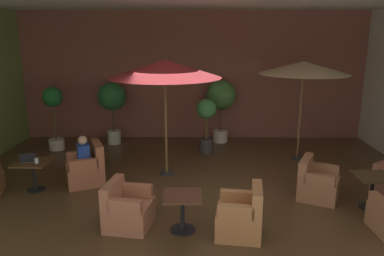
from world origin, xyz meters
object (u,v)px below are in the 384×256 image
(patio_umbrella_tall_red, at_px, (303,68))
(open_laptop, at_px, (28,159))
(armchair_front_right_east, at_px, (241,217))
(armchair_mid_center_north, at_px, (317,184))
(cafe_table_front_left, at_px, (34,168))
(cafe_table_front_right, at_px, (183,205))
(potted_tree_left_corner, at_px, (54,109))
(potted_tree_right_corner, at_px, (221,99))
(potted_tree_mid_left, at_px, (206,119))
(cafe_table_mid_center, at_px, (373,185))
(iced_drink_cup, at_px, (37,161))
(armchair_front_left_east, at_px, (87,169))
(patron_with_friend, at_px, (83,152))
(patio_umbrella_center_beige, at_px, (165,69))
(potted_tree_mid_right, at_px, (112,101))
(armchair_front_right_north, at_px, (127,210))

(patio_umbrella_tall_red, relative_size, open_laptop, 7.20)
(armchair_front_right_east, relative_size, armchair_mid_center_north, 0.84)
(cafe_table_front_left, distance_m, open_laptop, 0.22)
(cafe_table_front_right, relative_size, potted_tree_left_corner, 0.36)
(patio_umbrella_tall_red, bearing_deg, potted_tree_right_corner, 139.54)
(potted_tree_left_corner, bearing_deg, potted_tree_mid_left, -3.62)
(cafe_table_mid_center, relative_size, potted_tree_right_corner, 0.34)
(armchair_mid_center_north, relative_size, iced_drink_cup, 9.49)
(armchair_front_left_east, height_order, cafe_table_front_right, armchair_front_left_east)
(patron_with_friend, bearing_deg, patio_umbrella_center_beige, 17.74)
(cafe_table_front_left, bearing_deg, potted_tree_mid_right, 75.29)
(armchair_front_right_east, distance_m, iced_drink_cup, 4.46)
(cafe_table_front_right, xyz_separation_m, armchair_mid_center_north, (2.72, 1.36, -0.16))
(potted_tree_mid_left, bearing_deg, cafe_table_front_right, -96.86)
(cafe_table_front_left, bearing_deg, potted_tree_left_corner, 101.63)
(patio_umbrella_tall_red, bearing_deg, armchair_front_right_east, -116.83)
(cafe_table_mid_center, height_order, open_laptop, open_laptop)
(armchair_front_right_east, height_order, cafe_table_mid_center, armchair_front_right_east)
(patio_umbrella_center_beige, distance_m, iced_drink_cup, 3.39)
(armchair_mid_center_north, bearing_deg, potted_tree_right_corner, 112.64)
(cafe_table_front_left, xyz_separation_m, potted_tree_left_corner, (-0.61, 2.96, 0.70))
(armchair_front_right_north, distance_m, armchair_mid_center_north, 3.89)
(cafe_table_front_right, bearing_deg, cafe_table_mid_center, 14.04)
(potted_tree_right_corner, bearing_deg, patio_umbrella_center_beige, -117.56)
(cafe_table_front_left, bearing_deg, cafe_table_front_right, -27.30)
(potted_tree_left_corner, bearing_deg, potted_tree_mid_right, 22.56)
(iced_drink_cup, bearing_deg, potted_tree_mid_left, 37.48)
(patio_umbrella_center_beige, height_order, potted_tree_left_corner, patio_umbrella_center_beige)
(armchair_front_right_east, xyz_separation_m, potted_tree_mid_left, (-0.46, 4.49, 0.66))
(potted_tree_left_corner, bearing_deg, patron_with_friend, -58.29)
(cafe_table_mid_center, height_order, potted_tree_mid_left, potted_tree_mid_left)
(armchair_front_left_east, xyz_separation_m, cafe_table_mid_center, (5.87, -1.20, 0.15))
(cafe_table_front_left, relative_size, armchair_front_left_east, 0.71)
(armchair_front_left_east, bearing_deg, armchair_mid_center_north, -8.53)
(patio_umbrella_tall_red, height_order, patron_with_friend, patio_umbrella_tall_red)
(patron_with_friend, relative_size, open_laptop, 1.83)
(armchair_front_left_east, relative_size, armchair_front_right_east, 1.18)
(patio_umbrella_tall_red, bearing_deg, cafe_table_front_right, -128.00)
(cafe_table_front_left, height_order, armchair_mid_center_north, armchair_mid_center_north)
(armchair_front_right_north, bearing_deg, armchair_mid_center_north, 18.06)
(patio_umbrella_tall_red, bearing_deg, armchair_front_left_east, -161.92)
(potted_tree_mid_right, bearing_deg, iced_drink_cup, -102.39)
(armchair_front_right_east, relative_size, potted_tree_mid_right, 0.46)
(patio_umbrella_tall_red, bearing_deg, cafe_table_front_left, -161.08)
(armchair_front_right_north, bearing_deg, open_laptop, 147.42)
(potted_tree_mid_right, xyz_separation_m, patron_with_friend, (0.02, -3.19, -0.61))
(cafe_table_front_left, distance_m, cafe_table_mid_center, 6.93)
(armchair_mid_center_north, xyz_separation_m, patio_umbrella_tall_red, (0.25, 2.45, 2.14))
(iced_drink_cup, bearing_deg, patron_with_friend, 32.04)
(potted_tree_left_corner, relative_size, potted_tree_mid_right, 0.97)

